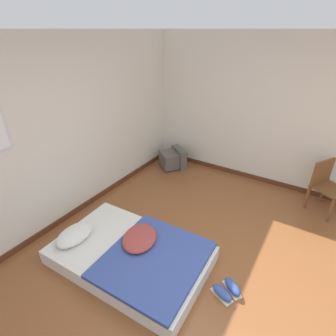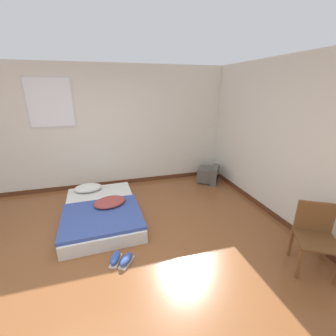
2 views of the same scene
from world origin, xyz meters
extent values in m
plane|color=brown|center=(0.00, 0.00, 0.00)|extent=(20.00, 20.00, 0.00)
cube|color=silver|center=(0.00, 2.59, 1.30)|extent=(8.02, 0.06, 2.60)
cube|color=#562D19|center=(0.00, 2.55, 0.04)|extent=(8.02, 0.02, 0.09)
cube|color=silver|center=(2.84, 0.00, 1.30)|extent=(0.06, 7.52, 2.60)
cube|color=#562D19|center=(2.80, 0.00, 0.04)|extent=(0.02, 7.52, 0.09)
cube|color=silver|center=(-0.07, 1.19, 0.10)|extent=(1.25, 1.92, 0.20)
ellipsoid|color=silver|center=(-0.30, 1.90, 0.27)|extent=(0.53, 0.36, 0.14)
cube|color=#384C93|center=(-0.06, 0.83, 0.22)|extent=(1.25, 1.13, 0.05)
ellipsoid|color=#993D38|center=(0.08, 1.15, 0.29)|extent=(0.64, 0.57, 0.11)
cube|color=#56514C|center=(2.33, 2.13, 0.18)|extent=(0.49, 0.51, 0.32)
cube|color=#56514C|center=(2.51, 1.99, 0.20)|extent=(0.40, 0.48, 0.40)
cube|color=black|center=(2.57, 1.95, 0.21)|extent=(0.24, 0.33, 0.29)
cube|color=brown|center=(2.12, -0.84, 0.20)|extent=(0.05, 0.05, 0.41)
cube|color=brown|center=(2.67, -0.71, 0.20)|extent=(0.05, 0.05, 0.41)
cube|color=brown|center=(2.33, -0.50, 0.20)|extent=(0.05, 0.05, 0.41)
cube|color=brown|center=(2.40, -0.78, 0.42)|extent=(0.61, 0.61, 0.02)
cube|color=brown|center=(2.50, -0.60, 0.63)|extent=(0.38, 0.25, 0.40)
cube|color=silver|center=(0.08, 0.03, 0.01)|extent=(0.19, 0.28, 0.02)
ellipsoid|color=#334C99|center=(0.08, 0.03, 0.06)|extent=(0.20, 0.28, 0.09)
cube|color=silver|center=(0.21, -0.04, 0.01)|extent=(0.23, 0.27, 0.02)
ellipsoid|color=#334C99|center=(0.21, -0.04, 0.06)|extent=(0.24, 0.27, 0.09)
camera|label=1|loc=(-1.82, -0.48, 2.60)|focal=28.00mm
camera|label=2|loc=(0.08, -2.41, 2.13)|focal=24.00mm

